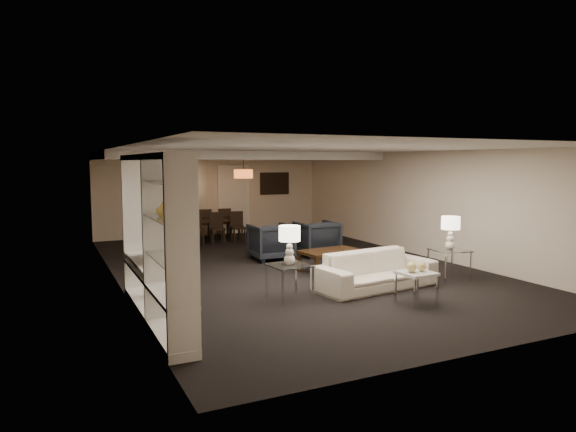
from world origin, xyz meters
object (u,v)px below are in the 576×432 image
(armchair_right, at_px, (317,238))
(table_lamp_left, at_px, (290,245))
(marble_table, at_px, (416,288))
(vase_amber, at_px, (163,209))
(side_table_left, at_px, (290,282))
(chair_fm, at_px, (204,223))
(chair_fr, at_px, (223,222))
(side_table_right, at_px, (449,264))
(table_lamp_right, at_px, (450,233))
(armchair_left, at_px, (271,242))
(chair_fl, at_px, (184,224))
(vase_blue, at_px, (172,254))
(sofa, at_px, (376,270))
(pendant_light, at_px, (243,174))
(coffee_table, at_px, (330,261))
(floor_speaker, at_px, (151,271))
(floor_lamp, at_px, (191,209))
(chair_nr, at_px, (238,227))
(chair_nl, at_px, (196,229))
(chair_nm, at_px, (218,228))
(dining_table, at_px, (211,230))
(television, at_px, (147,240))

(armchair_right, relative_size, table_lamp_left, 1.44)
(armchair_right, bearing_deg, marble_table, 82.45)
(vase_amber, bearing_deg, side_table_left, 22.34)
(side_table_left, bearing_deg, vase_amber, -157.66)
(chair_fm, xyz_separation_m, chair_fr, (0.60, 0.00, 0.00))
(side_table_right, distance_m, table_lamp_right, 0.61)
(armchair_left, relative_size, chair_fl, 1.07)
(chair_fm, bearing_deg, chair_fl, 3.86)
(marble_table, distance_m, vase_blue, 4.02)
(sofa, xyz_separation_m, chair_fm, (-1.00, 7.38, 0.10))
(pendant_light, height_order, sofa, pendant_light)
(coffee_table, height_order, table_lamp_left, table_lamp_left)
(side_table_right, distance_m, floor_speaker, 5.55)
(vase_blue, xyz_separation_m, chair_fm, (2.91, 8.75, -0.72))
(marble_table, xyz_separation_m, floor_lamp, (-1.35, 8.68, 0.58))
(pendant_light, bearing_deg, chair_nr, 116.26)
(vase_amber, relative_size, chair_nl, 0.21)
(side_table_right, height_order, table_lamp_left, table_lamp_left)
(vase_amber, relative_size, floor_speaker, 0.17)
(floor_speaker, bearing_deg, marble_table, -4.87)
(chair_nm, relative_size, floor_lamp, 0.51)
(floor_speaker, bearing_deg, table_lamp_left, 2.08)
(chair_fm, bearing_deg, vase_blue, 75.45)
(floor_speaker, relative_size, chair_fm, 1.25)
(pendant_light, distance_m, chair_fl, 2.48)
(dining_table, xyz_separation_m, floor_lamp, (-0.35, 0.85, 0.55))
(floor_lamp, bearing_deg, chair_fr, -11.88)
(chair_fm, bearing_deg, table_lamp_left, 88.43)
(chair_nl, xyz_separation_m, chair_fr, (1.20, 1.30, 0.00))
(pendant_light, height_order, side_table_right, pendant_light)
(side_table_left, distance_m, side_table_right, 3.40)
(coffee_table, distance_m, side_table_left, 2.34)
(marble_table, height_order, floor_lamp, floor_lamp)
(side_table_left, height_order, chair_nr, chair_nr)
(armchair_right, height_order, chair_nl, chair_nl)
(coffee_table, xyz_separation_m, chair_nm, (-1.00, 4.48, 0.21))
(table_lamp_left, relative_size, marble_table, 1.24)
(table_lamp_left, relative_size, chair_nl, 0.74)
(vase_amber, distance_m, chair_nm, 7.67)
(side_table_right, bearing_deg, sofa, 180.00)
(armchair_right, bearing_deg, chair_nr, -70.02)
(chair_nl, distance_m, chair_fr, 1.77)
(armchair_left, bearing_deg, chair_fm, -83.31)
(armchair_left, distance_m, television, 4.35)
(table_lamp_left, distance_m, vase_blue, 2.61)
(armchair_right, distance_m, chair_fr, 4.20)
(vase_blue, distance_m, floor_lamp, 9.31)
(vase_blue, relative_size, chair_fr, 0.20)
(armchair_right, bearing_deg, side_table_right, 108.65)
(vase_blue, xyz_separation_m, chair_fl, (2.31, 8.75, -0.72))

